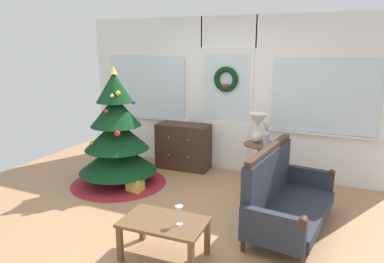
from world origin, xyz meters
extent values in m
plane|color=#AD7F56|center=(0.00, 0.00, 0.00)|extent=(6.76, 6.76, 0.00)
cube|color=white|center=(-1.52, 2.09, 1.27)|extent=(2.15, 0.08, 2.55)
cube|color=white|center=(1.52, 2.09, 1.27)|extent=(2.15, 0.08, 2.55)
cube|color=white|center=(0.00, 2.09, 2.30)|extent=(0.94, 0.08, 0.50)
cube|color=silver|center=(0.00, 2.05, 1.02)|extent=(0.90, 0.05, 2.05)
cube|color=white|center=(0.00, 2.03, 0.45)|extent=(0.78, 0.02, 0.80)
cube|color=silver|center=(0.00, 2.03, 1.40)|extent=(0.78, 0.01, 1.10)
cube|color=silver|center=(-1.52, 2.03, 1.35)|extent=(1.50, 0.01, 1.10)
cube|color=silver|center=(1.52, 2.03, 1.35)|extent=(1.50, 0.01, 1.10)
cube|color=silver|center=(-1.52, 2.02, 0.78)|extent=(1.59, 0.06, 0.03)
cube|color=silver|center=(1.52, 2.02, 0.78)|extent=(1.59, 0.06, 0.03)
torus|color=black|center=(0.00, 1.99, 1.55)|extent=(0.41, 0.09, 0.41)
cube|color=red|center=(0.00, 1.97, 1.42)|extent=(0.10, 0.02, 0.10)
cylinder|color=#4C331E|center=(-1.28, 0.73, 0.13)|extent=(0.10, 0.10, 0.26)
cone|color=maroon|center=(-1.28, 0.73, 0.05)|extent=(1.46, 1.46, 0.10)
cone|color=#0F3819|center=(-1.28, 0.73, 0.43)|extent=(1.18, 1.18, 0.45)
cone|color=#0F3819|center=(-1.28, 0.73, 0.78)|extent=(0.97, 0.97, 0.45)
cone|color=#0F3819|center=(-1.28, 0.73, 1.14)|extent=(0.76, 0.76, 0.45)
cone|color=#0F3819|center=(-1.28, 0.73, 1.50)|extent=(0.54, 0.54, 0.45)
cone|color=#E0BC4C|center=(-1.28, 0.73, 1.74)|extent=(0.12, 0.12, 0.12)
sphere|color=red|center=(-1.04, 0.42, 0.89)|extent=(0.08, 0.08, 0.08)
sphere|color=gold|center=(-1.12, 0.60, 1.43)|extent=(0.07, 0.07, 0.07)
sphere|color=silver|center=(-1.17, 0.52, 1.40)|extent=(0.05, 0.05, 0.05)
sphere|color=#264CB2|center=(-1.53, 0.78, 1.34)|extent=(0.06, 0.06, 0.06)
sphere|color=red|center=(-1.23, 0.45, 1.19)|extent=(0.06, 0.06, 0.06)
sphere|color=gold|center=(-1.50, 0.40, 0.70)|extent=(0.06, 0.06, 0.06)
sphere|color=silver|center=(-1.37, 0.96, 1.35)|extent=(0.06, 0.06, 0.06)
sphere|color=#264CB2|center=(-1.06, 0.88, 1.27)|extent=(0.07, 0.07, 0.07)
cube|color=#3D281C|center=(-0.67, 1.79, 0.39)|extent=(0.92, 0.47, 0.78)
sphere|color=tan|center=(-0.84, 1.56, 0.58)|extent=(0.03, 0.03, 0.03)
sphere|color=tan|center=(-0.48, 1.58, 0.58)|extent=(0.03, 0.03, 0.03)
sphere|color=tan|center=(-0.84, 1.56, 0.28)|extent=(0.03, 0.03, 0.03)
sphere|color=tan|center=(-0.48, 1.58, 0.28)|extent=(0.03, 0.03, 0.03)
cylinder|color=#3D281C|center=(1.62, -0.37, 0.07)|extent=(0.05, 0.05, 0.14)
cylinder|color=#3D281C|center=(1.77, 1.07, 0.07)|extent=(0.05, 0.05, 0.14)
cylinder|color=#3D281C|center=(1.02, -0.31, 0.07)|extent=(0.05, 0.05, 0.14)
cylinder|color=#3D281C|center=(1.17, 1.13, 0.07)|extent=(0.05, 0.05, 0.14)
cube|color=#282D38|center=(1.40, 0.38, 0.21)|extent=(0.86, 1.46, 0.14)
cube|color=#282D38|center=(1.10, 0.41, 0.59)|extent=(0.26, 1.39, 0.62)
cube|color=#3D281C|center=(1.10, 0.41, 0.93)|extent=(0.22, 1.36, 0.06)
cube|color=#282D38|center=(1.32, -0.36, 0.33)|extent=(0.67, 0.16, 0.38)
cylinder|color=#3D281C|center=(1.61, -0.38, 0.50)|extent=(0.10, 0.10, 0.09)
cube|color=#282D38|center=(1.47, 1.12, 0.33)|extent=(0.67, 0.16, 0.38)
cylinder|color=#3D281C|center=(1.76, 1.09, 0.50)|extent=(0.10, 0.10, 0.09)
cylinder|color=brown|center=(0.73, 1.48, 0.67)|extent=(0.48, 0.48, 0.02)
cylinder|color=brown|center=(0.73, 1.48, 0.33)|extent=(0.07, 0.07, 0.65)
cube|color=brown|center=(0.89, 1.48, 0.02)|extent=(0.20, 0.05, 0.04)
cube|color=brown|center=(0.65, 1.62, 0.02)|extent=(0.14, 0.20, 0.04)
cube|color=brown|center=(0.65, 1.34, 0.02)|extent=(0.14, 0.20, 0.04)
sphere|color=silver|center=(0.67, 1.52, 0.76)|extent=(0.16, 0.16, 0.16)
cylinder|color=silver|center=(0.67, 1.52, 0.89)|extent=(0.02, 0.02, 0.06)
cone|color=silver|center=(0.67, 1.52, 1.02)|extent=(0.28, 0.28, 0.20)
cylinder|color=#99ADBC|center=(0.83, 1.42, 0.76)|extent=(0.09, 0.09, 0.16)
sphere|color=#99ADBC|center=(0.83, 1.42, 0.84)|extent=(0.10, 0.10, 0.10)
cylinder|color=#4C7042|center=(0.81, 1.42, 0.94)|extent=(0.07, 0.01, 0.17)
cylinder|color=#4C7042|center=(0.83, 1.42, 0.94)|extent=(0.01, 0.01, 0.18)
cylinder|color=#4C7042|center=(0.86, 1.42, 0.94)|extent=(0.07, 0.01, 0.17)
cube|color=brown|center=(0.33, -0.75, 0.39)|extent=(0.86, 0.56, 0.03)
cube|color=brown|center=(-0.04, -0.98, 0.19)|extent=(0.05, 0.05, 0.38)
cube|color=brown|center=(0.72, -0.95, 0.19)|extent=(0.05, 0.05, 0.38)
cube|color=brown|center=(-0.06, -0.54, 0.19)|extent=(0.05, 0.05, 0.38)
cube|color=brown|center=(0.70, -0.51, 0.19)|extent=(0.05, 0.05, 0.38)
cylinder|color=silver|center=(0.51, -0.75, 0.41)|extent=(0.06, 0.06, 0.01)
cylinder|color=silver|center=(0.51, -0.75, 0.46)|extent=(0.01, 0.01, 0.10)
cone|color=silver|center=(0.51, -0.75, 0.56)|extent=(0.08, 0.08, 0.09)
cube|color=#D8C64C|center=(-0.85, 0.53, 0.11)|extent=(0.21, 0.19, 0.21)
camera|label=1|loc=(1.93, -3.60, 2.11)|focal=33.76mm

